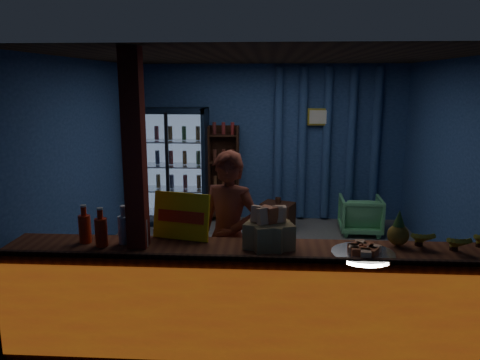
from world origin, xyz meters
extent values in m
plane|color=#515154|center=(0.00, 0.00, 0.00)|extent=(4.60, 4.60, 0.00)
plane|color=navy|center=(0.00, 2.20, 1.30)|extent=(4.60, 0.00, 4.60)
plane|color=navy|center=(0.00, -2.20, 1.30)|extent=(4.60, 0.00, 4.60)
plane|color=navy|center=(-2.30, 0.00, 1.30)|extent=(0.00, 4.40, 4.40)
plane|color=navy|center=(2.30, 0.00, 1.30)|extent=(0.00, 4.40, 4.40)
plane|color=#472D19|center=(0.00, 0.00, 2.60)|extent=(4.60, 4.60, 0.00)
cube|color=brown|center=(0.00, -1.90, 0.47)|extent=(4.40, 0.55, 0.95)
cube|color=red|center=(0.00, -2.19, 0.47)|extent=(4.35, 0.02, 0.81)
cube|color=#351B10|center=(0.00, -2.17, 0.97)|extent=(4.40, 0.04, 0.04)
cube|color=maroon|center=(-1.05, -1.90, 1.30)|extent=(0.16, 0.16, 2.60)
cube|color=black|center=(-1.55, 2.12, 0.95)|extent=(1.20, 0.06, 1.90)
cube|color=black|center=(-2.12, 1.85, 0.95)|extent=(0.06, 0.60, 1.90)
cube|color=black|center=(-0.98, 1.85, 0.95)|extent=(0.06, 0.60, 1.90)
cube|color=black|center=(-1.55, 1.85, 1.86)|extent=(1.20, 0.60, 0.08)
cube|color=black|center=(-1.55, 1.85, 0.04)|extent=(1.20, 0.60, 0.08)
cube|color=#99B2D8|center=(-1.55, 2.07, 0.95)|extent=(1.08, 0.02, 1.74)
cube|color=white|center=(-1.55, 1.57, 0.95)|extent=(1.12, 0.02, 1.78)
cube|color=black|center=(-1.55, 1.55, 0.95)|extent=(0.05, 0.05, 1.80)
cube|color=silver|center=(-1.55, 1.85, 0.17)|extent=(1.08, 0.48, 0.02)
cylinder|color=#9D5716|center=(-2.00, 1.85, 0.30)|extent=(0.07, 0.07, 0.22)
cylinder|color=#1B6D1C|center=(-1.77, 1.85, 0.30)|extent=(0.07, 0.07, 0.22)
cylinder|color=#B97F1C|center=(-1.55, 1.85, 0.30)|extent=(0.07, 0.07, 0.22)
cylinder|color=navy|center=(-1.32, 1.85, 0.30)|extent=(0.07, 0.07, 0.22)
cylinder|color=maroon|center=(-1.10, 1.85, 0.30)|extent=(0.07, 0.07, 0.22)
cube|color=silver|center=(-1.55, 1.85, 0.57)|extent=(1.08, 0.48, 0.02)
cylinder|color=#1B6D1C|center=(-2.00, 1.85, 0.70)|extent=(0.07, 0.07, 0.22)
cylinder|color=#B97F1C|center=(-1.77, 1.85, 0.70)|extent=(0.07, 0.07, 0.22)
cylinder|color=navy|center=(-1.55, 1.85, 0.70)|extent=(0.07, 0.07, 0.22)
cylinder|color=maroon|center=(-1.32, 1.85, 0.70)|extent=(0.07, 0.07, 0.22)
cylinder|color=#9D5716|center=(-1.10, 1.85, 0.70)|extent=(0.07, 0.07, 0.22)
cube|color=silver|center=(-1.55, 1.85, 0.97)|extent=(1.08, 0.48, 0.02)
cylinder|color=#B97F1C|center=(-2.00, 1.85, 1.10)|extent=(0.07, 0.07, 0.22)
cylinder|color=navy|center=(-1.77, 1.85, 1.10)|extent=(0.07, 0.07, 0.22)
cylinder|color=maroon|center=(-1.55, 1.85, 1.10)|extent=(0.07, 0.07, 0.22)
cylinder|color=#9D5716|center=(-1.32, 1.85, 1.10)|extent=(0.07, 0.07, 0.22)
cylinder|color=#1B6D1C|center=(-1.10, 1.85, 1.10)|extent=(0.07, 0.07, 0.22)
cube|color=silver|center=(-1.55, 1.85, 1.37)|extent=(1.08, 0.48, 0.02)
cylinder|color=navy|center=(-2.00, 1.85, 1.50)|extent=(0.07, 0.07, 0.22)
cylinder|color=maroon|center=(-1.77, 1.85, 1.50)|extent=(0.07, 0.07, 0.22)
cylinder|color=#9D5716|center=(-1.55, 1.85, 1.50)|extent=(0.07, 0.07, 0.22)
cylinder|color=#1B6D1C|center=(-1.32, 1.85, 1.50)|extent=(0.07, 0.07, 0.22)
cylinder|color=#B97F1C|center=(-1.10, 1.85, 1.50)|extent=(0.07, 0.07, 0.22)
cube|color=#351B10|center=(-0.70, 2.15, 0.80)|extent=(0.50, 0.02, 1.60)
cube|color=#351B10|center=(-0.93, 2.02, 0.80)|extent=(0.03, 0.28, 1.60)
cube|color=#351B10|center=(-0.46, 2.02, 0.80)|extent=(0.03, 0.28, 1.60)
cube|color=#351B10|center=(-0.70, 2.02, 0.10)|extent=(0.46, 0.26, 0.02)
cube|color=#351B10|center=(-0.70, 2.02, 0.55)|extent=(0.46, 0.26, 0.02)
cube|color=#351B10|center=(-0.70, 2.02, 1.00)|extent=(0.46, 0.26, 0.02)
cube|color=#351B10|center=(-0.70, 2.02, 1.45)|extent=(0.46, 0.26, 0.02)
cylinder|color=navy|center=(0.20, 2.14, 1.30)|extent=(0.14, 0.14, 2.50)
cylinder|color=navy|center=(0.60, 2.14, 1.30)|extent=(0.14, 0.14, 2.50)
cylinder|color=navy|center=(1.00, 2.14, 1.30)|extent=(0.14, 0.14, 2.50)
cylinder|color=navy|center=(1.40, 2.14, 1.30)|extent=(0.14, 0.14, 2.50)
cylinder|color=navy|center=(1.80, 2.14, 1.30)|extent=(0.14, 0.14, 2.50)
cube|color=gold|center=(0.85, 2.10, 1.75)|extent=(0.36, 0.03, 0.28)
cube|color=silver|center=(0.85, 2.08, 1.75)|extent=(0.30, 0.01, 0.22)
imported|color=brown|center=(-0.33, -1.34, 0.85)|extent=(0.72, 0.60, 1.69)
imported|color=#57AF6E|center=(1.48, 1.45, 0.29)|extent=(0.65, 0.67, 0.58)
cube|color=#351B10|center=(0.20, 1.53, 0.22)|extent=(0.58, 0.51, 0.44)
cylinder|color=#351B10|center=(0.20, 1.53, 0.49)|extent=(0.09, 0.09, 0.09)
cube|color=yellow|center=(-0.72, -1.68, 1.16)|extent=(0.53, 0.22, 0.42)
cube|color=red|center=(-0.72, -1.70, 1.16)|extent=(0.43, 0.13, 0.10)
cylinder|color=red|center=(-1.54, -1.83, 1.07)|extent=(0.10, 0.10, 0.24)
cylinder|color=red|center=(-1.54, -1.83, 1.24)|extent=(0.05, 0.05, 0.09)
cylinder|color=white|center=(-1.54, -1.83, 1.28)|extent=(0.05, 0.05, 0.02)
cylinder|color=red|center=(-1.37, -1.91, 1.07)|extent=(0.10, 0.10, 0.24)
cylinder|color=red|center=(-1.37, -1.91, 1.24)|extent=(0.05, 0.05, 0.09)
cylinder|color=white|center=(-1.37, -1.91, 1.28)|extent=(0.05, 0.05, 0.02)
cylinder|color=silver|center=(-1.19, -1.83, 1.07)|extent=(0.10, 0.10, 0.24)
cylinder|color=silver|center=(-1.19, -1.83, 1.24)|extent=(0.05, 0.05, 0.09)
cylinder|color=white|center=(-1.19, -1.83, 1.28)|extent=(0.05, 0.05, 0.02)
cylinder|color=silver|center=(-1.02, -1.91, 1.07)|extent=(0.10, 0.10, 0.24)
cylinder|color=silver|center=(-1.02, -1.91, 1.24)|extent=(0.05, 0.05, 0.09)
cylinder|color=white|center=(-1.02, -1.91, 1.28)|extent=(0.05, 0.05, 0.02)
cube|color=#9E854C|center=(0.03, -1.85, 1.06)|extent=(0.40, 0.36, 0.22)
cube|color=orange|center=(-0.05, -1.82, 1.24)|extent=(0.10, 0.08, 0.14)
cube|color=#BE5223|center=(0.03, -1.85, 1.24)|extent=(0.10, 0.08, 0.14)
cube|color=orange|center=(0.11, -1.87, 1.24)|extent=(0.10, 0.08, 0.14)
cube|color=#9E854C|center=(0.08, -1.86, 1.06)|extent=(0.40, 0.37, 0.22)
cube|color=orange|center=(0.00, -1.89, 1.23)|extent=(0.10, 0.08, 0.14)
cube|color=#BE5223|center=(0.08, -1.86, 1.23)|extent=(0.10, 0.08, 0.14)
cube|color=orange|center=(0.16, -1.84, 1.23)|extent=(0.10, 0.08, 0.14)
cylinder|color=silver|center=(0.81, -2.00, 0.96)|extent=(0.51, 0.51, 0.03)
cube|color=orange|center=(0.91, -2.00, 1.01)|extent=(0.11, 0.08, 0.06)
cube|color=#BE5223|center=(0.88, -1.93, 1.01)|extent=(0.13, 0.13, 0.06)
cube|color=orange|center=(0.81, -1.90, 1.01)|extent=(0.08, 0.11, 0.06)
cube|color=#BE5223|center=(0.74, -1.93, 1.01)|extent=(0.13, 0.13, 0.06)
cube|color=orange|center=(0.71, -2.00, 1.01)|extent=(0.11, 0.08, 0.06)
cube|color=#BE5223|center=(0.74, -2.08, 1.01)|extent=(0.13, 0.13, 0.06)
cube|color=orange|center=(0.81, -2.10, 1.01)|extent=(0.08, 0.11, 0.06)
cube|color=#BE5223|center=(0.88, -2.08, 1.01)|extent=(0.13, 0.13, 0.06)
sphere|color=#8E5A19|center=(1.15, -1.76, 1.05)|extent=(0.18, 0.18, 0.18)
cone|color=#30581E|center=(1.15, -1.76, 1.20)|extent=(0.10, 0.10, 0.14)
camera|label=1|loc=(0.04, -5.62, 2.34)|focal=35.00mm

